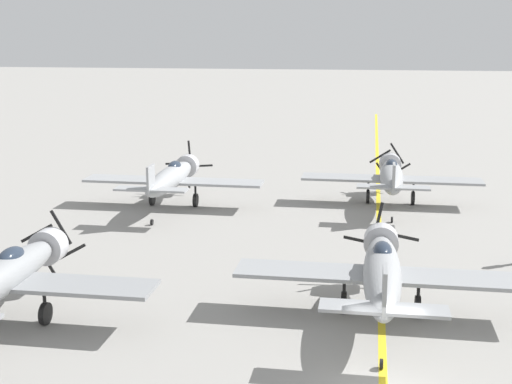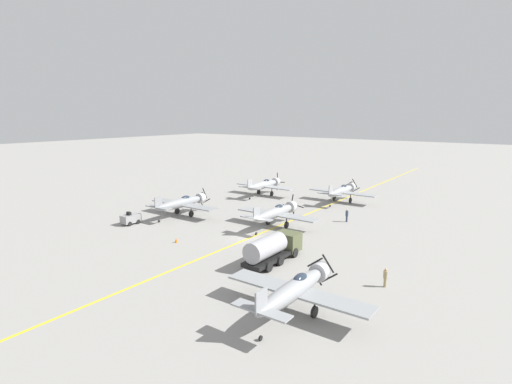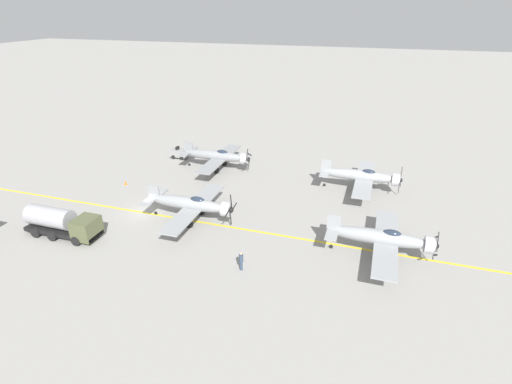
% 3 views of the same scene
% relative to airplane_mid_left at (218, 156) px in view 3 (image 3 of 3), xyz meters
% --- Properties ---
extents(ground_plane, '(400.00, 400.00, 0.00)m').
position_rel_airplane_mid_left_xyz_m(ground_plane, '(14.75, -2.56, -2.01)').
color(ground_plane, gray).
extents(taxiway_stripe, '(0.30, 160.00, 0.01)m').
position_rel_airplane_mid_left_xyz_m(taxiway_stripe, '(14.75, -2.56, -2.01)').
color(taxiway_stripe, yellow).
rests_on(taxiway_stripe, ground).
extents(airplane_mid_left, '(12.00, 9.98, 3.65)m').
position_rel_airplane_mid_left_xyz_m(airplane_mid_left, '(0.00, 0.00, 0.00)').
color(airplane_mid_left, gray).
rests_on(airplane_mid_left, ground).
extents(airplane_far_center, '(12.00, 9.98, 3.65)m').
position_rel_airplane_mid_left_xyz_m(airplane_far_center, '(15.53, 22.90, -0.00)').
color(airplane_far_center, '#929497').
rests_on(airplane_far_center, ground).
extents(airplane_mid_center, '(12.00, 9.98, 3.79)m').
position_rel_airplane_mid_left_xyz_m(airplane_mid_center, '(14.69, 3.13, -0.00)').
color(airplane_mid_center, gray).
rests_on(airplane_mid_center, ground).
extents(airplane_far_left, '(12.00, 9.98, 3.80)m').
position_rel_airplane_mid_left_xyz_m(airplane_far_left, '(1.19, 19.98, -0.00)').
color(airplane_far_left, '#97999C').
rests_on(airplane_far_left, ground).
extents(fuel_tanker, '(2.68, 8.00, 2.98)m').
position_rel_airplane_mid_left_xyz_m(fuel_tanker, '(21.51, -7.95, -0.50)').
color(fuel_tanker, black).
rests_on(fuel_tanker, ground).
extents(tow_tractor, '(1.57, 2.60, 1.79)m').
position_rel_airplane_mid_left_xyz_m(tow_tractor, '(-2.49, -7.43, -1.22)').
color(tow_tractor, gray).
rests_on(tow_tractor, ground).
extents(ground_crew_inspecting, '(0.40, 0.40, 1.82)m').
position_rel_airplane_mid_left_xyz_m(ground_crew_inspecting, '(21.48, 11.22, -1.02)').
color(ground_crew_inspecting, '#334256').
rests_on(ground_crew_inspecting, ground).
extents(traffic_cone, '(0.36, 0.36, 0.55)m').
position_rel_airplane_mid_left_xyz_m(traffic_cone, '(8.71, -9.45, -1.74)').
color(traffic_cone, orange).
rests_on(traffic_cone, ground).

